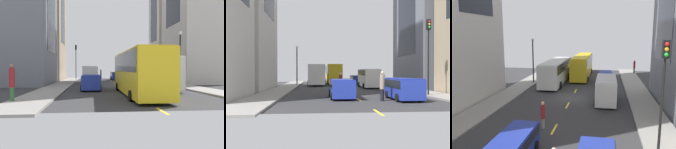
# 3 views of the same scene
# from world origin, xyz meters

# --- Properties ---
(ground_plane) EXTENTS (41.96, 41.96, 0.00)m
(ground_plane) POSITION_xyz_m (0.00, 0.00, 0.00)
(ground_plane) COLOR #333335
(sidewalk_west) EXTENTS (2.81, 44.00, 0.15)m
(sidewalk_west) POSITION_xyz_m (-7.57, 0.00, 0.07)
(sidewalk_west) COLOR gray
(sidewalk_west) RESTS_ON ground
(sidewalk_east) EXTENTS (2.81, 44.00, 0.15)m
(sidewalk_east) POSITION_xyz_m (7.57, 0.00, 0.07)
(sidewalk_east) COLOR gray
(sidewalk_east) RESTS_ON ground
(lane_stripe_0) EXTENTS (0.16, 2.00, 0.01)m
(lane_stripe_0) POSITION_xyz_m (0.00, -21.00, 0.01)
(lane_stripe_0) COLOR yellow
(lane_stripe_0) RESTS_ON ground
(lane_stripe_1) EXTENTS (0.16, 2.00, 0.01)m
(lane_stripe_1) POSITION_xyz_m (0.00, -15.00, 0.01)
(lane_stripe_1) COLOR yellow
(lane_stripe_1) RESTS_ON ground
(lane_stripe_2) EXTENTS (0.16, 2.00, 0.01)m
(lane_stripe_2) POSITION_xyz_m (0.00, -9.00, 0.01)
(lane_stripe_2) COLOR yellow
(lane_stripe_2) RESTS_ON ground
(lane_stripe_3) EXTENTS (0.16, 2.00, 0.01)m
(lane_stripe_3) POSITION_xyz_m (0.00, -3.00, 0.01)
(lane_stripe_3) COLOR yellow
(lane_stripe_3) RESTS_ON ground
(lane_stripe_4) EXTENTS (0.16, 2.00, 0.01)m
(lane_stripe_4) POSITION_xyz_m (0.00, 3.00, 0.01)
(lane_stripe_4) COLOR yellow
(lane_stripe_4) RESTS_ON ground
(lane_stripe_5) EXTENTS (0.16, 2.00, 0.01)m
(lane_stripe_5) POSITION_xyz_m (0.00, 9.00, 0.01)
(lane_stripe_5) COLOR yellow
(lane_stripe_5) RESTS_ON ground
(lane_stripe_6) EXTENTS (0.16, 2.00, 0.01)m
(lane_stripe_6) POSITION_xyz_m (0.00, 15.00, 0.01)
(lane_stripe_6) COLOR yellow
(lane_stripe_6) RESTS_ON ground
(lane_stripe_7) EXTENTS (0.16, 2.00, 0.01)m
(lane_stripe_7) POSITION_xyz_m (0.00, 21.00, 0.01)
(lane_stripe_7) COLOR yellow
(lane_stripe_7) RESTS_ON ground
(building_east_1) EXTENTS (7.76, 11.62, 20.11)m
(building_east_1) POSITION_xyz_m (13.02, -0.74, 10.06)
(building_east_1) COLOR slate
(building_east_1) RESTS_ON ground
(city_bus_white) EXTENTS (2.80, 11.33, 3.35)m
(city_bus_white) POSITION_xyz_m (-3.39, 7.20, 2.01)
(city_bus_white) COLOR silver
(city_bus_white) RESTS_ON ground
(streetcar_yellow) EXTENTS (2.70, 12.72, 3.59)m
(streetcar_yellow) POSITION_xyz_m (-0.22, 13.35, 2.12)
(streetcar_yellow) COLOR yellow
(streetcar_yellow) RESTS_ON ground
(delivery_van_white) EXTENTS (2.25, 5.71, 2.58)m
(delivery_van_white) POSITION_xyz_m (3.77, -1.03, 1.51)
(delivery_van_white) COLOR white
(delivery_van_white) RESTS_ON ground
(car_blue_0) EXTENTS (2.01, 4.56, 1.58)m
(car_blue_0) POSITION_xyz_m (3.66, 8.70, 0.93)
(car_blue_0) COLOR #2338AD
(car_blue_0) RESTS_ON ground
(car_blue_1) EXTENTS (1.94, 4.65, 1.57)m
(car_blue_1) POSITION_xyz_m (-1.28, -13.76, 0.93)
(car_blue_1) COLOR #2338AD
(car_blue_1) RESTS_ON ground
(car_blue_2) EXTENTS (1.99, 4.19, 1.69)m
(car_blue_2) POSITION_xyz_m (3.39, -15.44, 1.00)
(car_blue_2) COLOR #2338AD
(car_blue_2) RESTS_ON ground
(pedestrian_walking_far) EXTENTS (0.35, 0.35, 2.33)m
(pedestrian_walking_far) POSITION_xyz_m (8.67, 17.35, 1.39)
(pedestrian_walking_far) COLOR #336B38
(pedestrian_walking_far) RESTS_ON ground
(pedestrian_crossing_mid) EXTENTS (0.37, 0.37, 2.23)m
(pedestrian_crossing_mid) POSITION_xyz_m (1.59, -15.96, 1.18)
(pedestrian_crossing_mid) COLOR black
(pedestrian_crossing_mid) RESTS_ON ground
(pedestrian_crossing_near) EXTENTS (0.34, 0.34, 2.13)m
(pedestrian_crossing_near) POSITION_xyz_m (-0.87, -9.04, 1.14)
(pedestrian_crossing_near) COLOR gray
(pedestrian_crossing_near) RESTS_ON ground
(traffic_light_near_corner) EXTENTS (0.32, 0.44, 6.67)m
(traffic_light_near_corner) POSITION_xyz_m (6.56, -13.05, 4.73)
(traffic_light_near_corner) COLOR black
(traffic_light_near_corner) RESTS_ON ground
(streetlamp_near) EXTENTS (0.44, 0.44, 6.42)m
(streetlamp_near) POSITION_xyz_m (-6.66, 6.48, 4.13)
(streetlamp_near) COLOR black
(streetlamp_near) RESTS_ON ground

